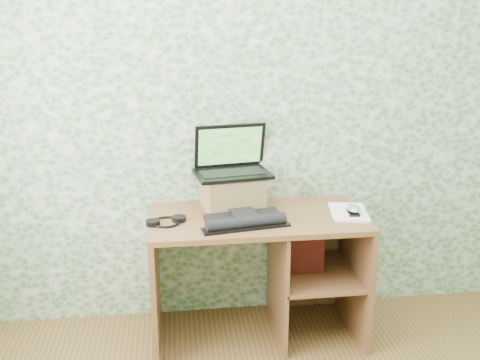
{
  "coord_description": "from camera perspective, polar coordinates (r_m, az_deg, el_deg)",
  "views": [
    {
      "loc": [
        -0.45,
        -1.33,
        1.81
      ],
      "look_at": [
        -0.11,
        1.39,
        0.98
      ],
      "focal_mm": 40.0,
      "sensor_mm": 36.0,
      "label": 1
    }
  ],
  "objects": [
    {
      "name": "wall_back",
      "position": [
        3.15,
        1.12,
        7.55
      ],
      "size": [
        3.5,
        0.0,
        3.5
      ],
      "primitive_type": "plane",
      "rotation": [
        1.57,
        0.0,
        0.0
      ],
      "color": "silver",
      "rests_on": "ground"
    },
    {
      "name": "desk",
      "position": [
        3.14,
        3.2,
        -8.18
      ],
      "size": [
        1.2,
        0.6,
        0.75
      ],
      "color": "brown",
      "rests_on": "floor"
    },
    {
      "name": "riser",
      "position": [
        3.08,
        -0.82,
        -1.29
      ],
      "size": [
        0.37,
        0.32,
        0.2
      ],
      "primitive_type": "cube",
      "rotation": [
        0.0,
        0.0,
        0.16
      ],
      "color": "brown",
      "rests_on": "desk"
    },
    {
      "name": "laptop",
      "position": [
        3.08,
        -0.92,
        1.89
      ],
      "size": [
        0.46,
        0.36,
        0.28
      ],
      "rotation": [
        0.0,
        0.0,
        0.16
      ],
      "color": "black",
      "rests_on": "riser"
    },
    {
      "name": "keyboard",
      "position": [
        2.88,
        0.5,
        -4.26
      ],
      "size": [
        0.48,
        0.31,
        0.07
      ],
      "rotation": [
        0.0,
        0.0,
        0.16
      ],
      "color": "black",
      "rests_on": "desk"
    },
    {
      "name": "headphones",
      "position": [
        2.92,
        -7.88,
        -4.39
      ],
      "size": [
        0.22,
        0.2,
        0.03
      ],
      "rotation": [
        0.0,
        0.0,
        0.31
      ],
      "color": "black",
      "rests_on": "desk"
    },
    {
      "name": "notepad",
      "position": [
        3.1,
        11.49,
        -3.38
      ],
      "size": [
        0.25,
        0.32,
        0.01
      ],
      "primitive_type": "cube",
      "rotation": [
        0.0,
        0.0,
        -0.17
      ],
      "color": "white",
      "rests_on": "desk"
    },
    {
      "name": "mouse",
      "position": [
        3.05,
        12.01,
        -3.2
      ],
      "size": [
        0.08,
        0.12,
        0.04
      ],
      "primitive_type": "ellipsoid",
      "rotation": [
        0.0,
        0.0,
        -0.13
      ],
      "color": "#B2B2B4",
      "rests_on": "notepad"
    },
    {
      "name": "pen",
      "position": [
        3.14,
        11.71,
        -2.92
      ],
      "size": [
        0.04,
        0.14,
        0.01
      ],
      "primitive_type": "cylinder",
      "rotation": [
        1.57,
        0.0,
        -0.25
      ],
      "color": "black",
      "rests_on": "notepad"
    },
    {
      "name": "red_box",
      "position": [
        3.14,
        6.8,
        -7.41
      ],
      "size": [
        0.23,
        0.08,
        0.27
      ],
      "primitive_type": "cube",
      "rotation": [
        0.0,
        0.0,
        -0.01
      ],
      "color": "maroon",
      "rests_on": "desk"
    }
  ]
}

